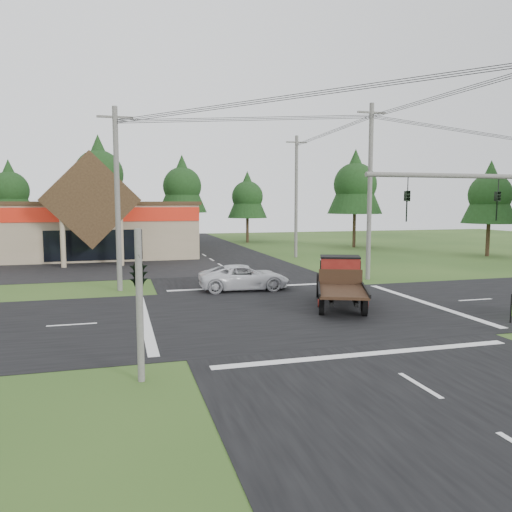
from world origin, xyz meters
name	(u,v)px	position (x,y,z in m)	size (l,w,h in m)	color
ground	(296,311)	(0.00, 0.00, 0.00)	(120.00, 120.00, 0.00)	#274518
road_ns	(296,311)	(0.00, 0.00, 0.01)	(12.00, 120.00, 0.02)	black
road_ew	(296,311)	(0.00, 0.00, 0.01)	(120.00, 12.00, 0.02)	black
parking_apron	(38,270)	(-14.00, 19.00, 0.01)	(28.00, 14.00, 0.02)	black
cvs_building	(34,227)	(-15.70, 29.57, 2.78)	(30.40, 18.20, 9.19)	#9B8A69
traffic_signal_corner	(138,259)	(-7.50, -7.32, 3.52)	(0.53, 2.48, 4.40)	#595651
utility_pole_nw	(117,198)	(-8.00, 8.00, 5.39)	(2.00, 0.30, 10.50)	#595651
utility_pole_ne	(370,191)	(8.00, 8.00, 5.89)	(2.00, 0.30, 11.50)	#595651
utility_pole_n	(296,196)	(8.00, 22.00, 5.74)	(2.00, 0.30, 11.20)	#595651
tree_row_b	(9,189)	(-20.00, 42.00, 6.70)	(5.60, 5.60, 10.10)	#332316
tree_row_c	(99,172)	(-10.00, 41.00, 8.72)	(7.28, 7.28, 13.13)	#332316
tree_row_d	(182,184)	(0.00, 42.00, 7.38)	(6.16, 6.16, 11.11)	#332316
tree_row_e	(247,195)	(8.00, 40.00, 6.03)	(5.04, 5.04, 9.09)	#332316
tree_side_ne	(355,182)	(18.00, 30.00, 7.38)	(6.16, 6.16, 11.11)	#332316
tree_side_e_near	(490,193)	(26.00, 18.00, 6.03)	(5.04, 5.04, 9.09)	#332316
antique_flatbed_truck	(341,283)	(2.38, 0.23, 1.23)	(2.25, 5.88, 2.46)	#61110D
white_pickup	(244,277)	(-0.94, 6.37, 0.74)	(2.45, 5.31, 1.47)	silver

